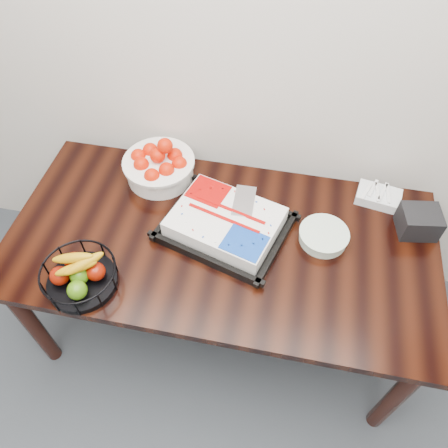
% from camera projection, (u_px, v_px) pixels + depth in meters
% --- Properties ---
extents(table, '(1.80, 0.90, 0.75)m').
position_uv_depth(table, '(221.00, 250.00, 1.90)').
color(table, black).
rests_on(table, ground).
extents(cake_tray, '(0.58, 0.51, 0.10)m').
position_uv_depth(cake_tray, '(225.00, 223.00, 1.82)').
color(cake_tray, black).
rests_on(cake_tray, table).
extents(tangerine_bowl, '(0.33, 0.33, 0.21)m').
position_uv_depth(tangerine_bowl, '(159.00, 162.00, 1.99)').
color(tangerine_bowl, white).
rests_on(tangerine_bowl, table).
extents(fruit_basket, '(0.29, 0.29, 0.15)m').
position_uv_depth(fruit_basket, '(79.00, 275.00, 1.65)').
color(fruit_basket, black).
rests_on(fruit_basket, table).
extents(plate_stack, '(0.21, 0.21, 0.05)m').
position_uv_depth(plate_stack, '(323.00, 236.00, 1.81)').
color(plate_stack, white).
rests_on(plate_stack, table).
extents(fork_bag, '(0.21, 0.15, 0.06)m').
position_uv_depth(fork_bag, '(378.00, 196.00, 1.95)').
color(fork_bag, silver).
rests_on(fork_bag, table).
extents(napkin_box, '(0.18, 0.16, 0.11)m').
position_uv_depth(napkin_box, '(419.00, 222.00, 1.82)').
color(napkin_box, black).
rests_on(napkin_box, table).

